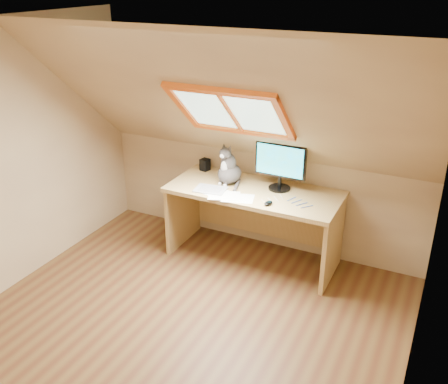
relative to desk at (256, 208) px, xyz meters
The scene contains 10 objects.
ground 1.55m from the desk, 93.71° to the right, with size 3.50×3.50×0.00m, color brown.
room_shell 1.79m from the desk, 93.49° to the right, with size 3.52×3.52×2.41m.
desk is the anchor object (origin of this frame).
monitor 0.55m from the desk, 12.84° to the left, with size 0.51×0.21×0.47m.
cat 0.48m from the desk, behind, with size 0.29×0.32×0.42m.
desk_speaker 0.76m from the desk, 165.18° to the left, with size 0.09×0.09×0.13m, color black.
graphics_tablet 0.52m from the desk, 144.78° to the right, with size 0.30×0.21×0.01m, color #B2B2B7.
mouse 0.48m from the desk, 52.87° to the right, with size 0.06×0.10×0.03m, color black.
papers 0.43m from the desk, 113.44° to the right, with size 0.35×0.30×0.01m.
cables 0.50m from the desk, 25.61° to the right, with size 0.51×0.26×0.01m.
Camera 1 is at (1.78, -2.74, 2.73)m, focal length 40.00 mm.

